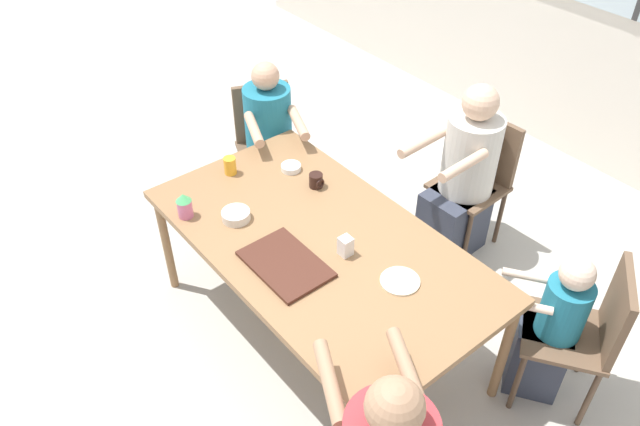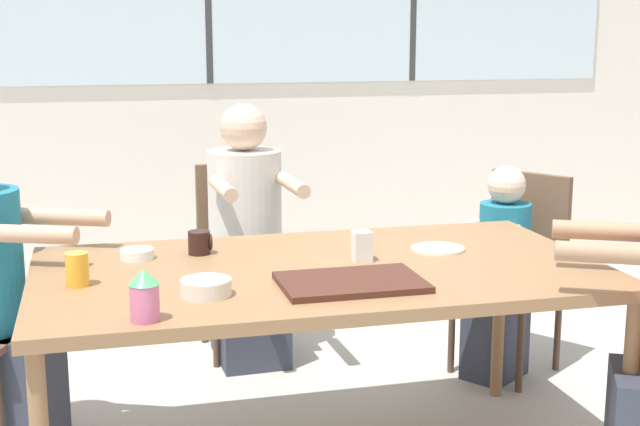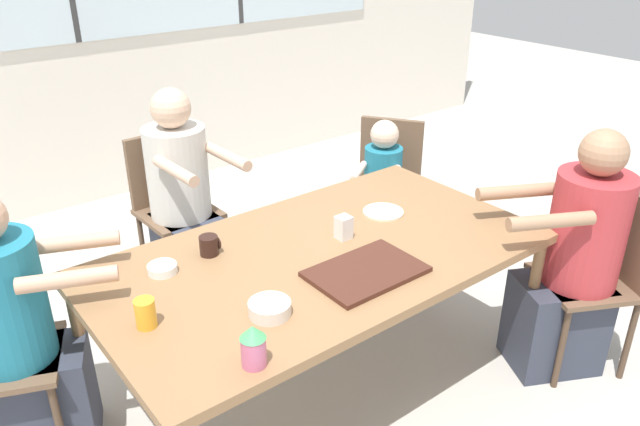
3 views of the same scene
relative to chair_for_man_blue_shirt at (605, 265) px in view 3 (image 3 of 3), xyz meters
name	(u,v)px [view 3 (image 3 of 3)]	position (x,y,z in m)	size (l,w,h in m)	color
ground_plane	(320,391)	(-1.19, 0.62, -0.53)	(16.00, 16.00, 0.00)	#B2ADA3
wall_back_with_windows	(71,5)	(-1.19, 3.36, 0.90)	(8.40, 0.08, 2.80)	silver
dining_table	(320,263)	(-1.19, 0.62, 0.16)	(1.86, 1.02, 0.74)	olive
chair_for_man_blue_shirt	(605,265)	(0.00, 0.00, 0.00)	(0.54, 0.54, 0.88)	brown
chair_for_man_teal_shirt	(170,196)	(-1.24, 1.96, 0.00)	(0.41, 0.41, 0.88)	brown
chair_for_toddler	(387,179)	(-0.08, 1.37, 0.00)	(0.56, 0.56, 0.88)	brown
person_woman_green_shirt	(24,343)	(-2.28, 1.07, -0.02)	(0.63, 0.50, 1.14)	#333847
person_man_blue_shirt	(572,268)	(-0.15, 0.08, 0.00)	(0.69, 0.57, 1.19)	#333847
person_man_teal_shirt	(184,205)	(-1.24, 1.79, 0.00)	(0.38, 0.65, 1.18)	#333847
person_toddler	(380,203)	(-0.21, 1.28, -0.10)	(0.45, 0.40, 0.94)	#333847
food_tray_dark	(366,272)	(-1.16, 0.37, 0.22)	(0.43, 0.29, 0.02)	#472319
coffee_mug	(209,245)	(-1.56, 0.88, 0.25)	(0.08, 0.08, 0.08)	black
sippy_cup	(253,345)	(-1.79, 0.19, 0.28)	(0.08, 0.08, 0.15)	#CC668C
juice_glass	(145,313)	(-1.96, 0.58, 0.26)	(0.07, 0.07, 0.10)	gold
milk_carton_small	(344,228)	(-1.04, 0.65, 0.26)	(0.06, 0.06, 0.10)	silver
bowl_white_shallow	(270,308)	(-1.60, 0.38, 0.23)	(0.15, 0.15, 0.05)	silver
bowl_cereal	(162,269)	(-1.77, 0.87, 0.23)	(0.11, 0.11, 0.03)	white
plate_tortillas	(383,212)	(-0.73, 0.73, 0.21)	(0.19, 0.19, 0.01)	beige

